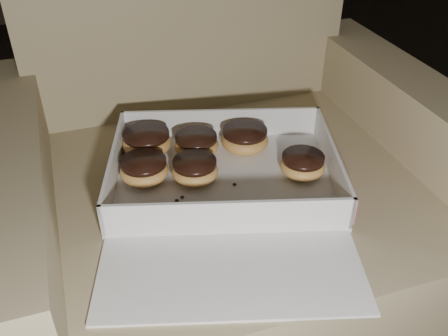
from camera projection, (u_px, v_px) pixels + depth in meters
name	position (u px, v px, depth m)	size (l,w,h in m)	color
floor	(392.00, 259.00, 1.32)	(4.50, 4.50, 0.00)	black
armchair	(224.00, 206.00, 1.04)	(0.87, 0.74, 0.91)	#9D8D64
bakery_box	(227.00, 188.00, 0.88)	(0.51, 0.56, 0.07)	white
donut_a	(147.00, 142.00, 0.96)	(0.10, 0.10, 0.05)	#D08B48
donut_b	(303.00, 165.00, 0.91)	(0.08, 0.08, 0.04)	#D08B48
donut_c	(245.00, 139.00, 0.97)	(0.09, 0.09, 0.05)	#D08B48
donut_d	(195.00, 169.00, 0.89)	(0.08, 0.08, 0.04)	#D08B48
donut_e	(196.00, 144.00, 0.96)	(0.09, 0.09, 0.04)	#D08B48
donut_f	(144.00, 169.00, 0.89)	(0.09, 0.09, 0.04)	#D08B48
crumb_a	(177.00, 200.00, 0.85)	(0.01, 0.01, 0.00)	black
crumb_b	(182.00, 197.00, 0.86)	(0.01, 0.01, 0.00)	black
crumb_c	(234.00, 184.00, 0.89)	(0.01, 0.01, 0.00)	black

